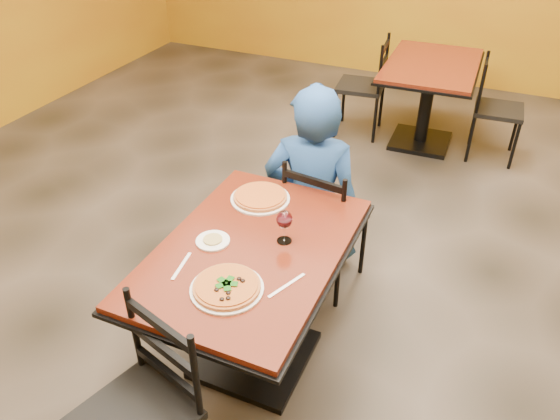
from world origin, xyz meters
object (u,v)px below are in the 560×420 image
at_px(plate_far, 260,199).
at_px(side_plate, 213,241).
at_px(diner, 313,179).
at_px(pizza_far, 260,196).
at_px(plate_main, 227,289).
at_px(wine_glass, 284,225).
at_px(chair_main_far, 326,222).
at_px(chair_second_left, 361,86).
at_px(table_second, 429,86).
at_px(pizza_main, 227,286).
at_px(chair_second_right, 499,110).
at_px(table_main, 252,279).

relative_size(plate_far, side_plate, 1.94).
height_order(diner, pizza_far, diner).
bearing_deg(plate_main, plate_far, 104.12).
bearing_deg(wine_glass, chair_main_far, 90.84).
distance_m(chair_second_left, pizza_far, 2.51).
distance_m(table_second, wine_glass, 2.78).
height_order(chair_second_left, plate_far, chair_second_left).
bearing_deg(chair_second_left, table_second, 83.76).
bearing_deg(wine_glass, pizza_far, 133.04).
height_order(diner, pizza_main, diner).
xyz_separation_m(chair_second_right, pizza_main, (-0.85, -3.16, 0.34)).
relative_size(pizza_main, pizza_far, 1.01).
bearing_deg(chair_second_right, table_second, 86.55).
distance_m(chair_main_far, chair_second_right, 2.25).
relative_size(diner, wine_glass, 6.72).
distance_m(diner, side_plate, 0.97).
distance_m(table_second, diner, 1.98).
bearing_deg(wine_glass, chair_second_right, 74.51).
distance_m(chair_second_left, plate_main, 3.19).
bearing_deg(plate_far, plate_main, -75.88).
distance_m(table_main, side_plate, 0.27).
xyz_separation_m(table_second, pizza_far, (-0.42, -2.48, 0.22)).
height_order(pizza_main, wine_glass, wine_glass).
xyz_separation_m(chair_main_far, pizza_far, (-0.25, -0.37, 0.33)).
relative_size(table_main, pizza_far, 4.39).
bearing_deg(side_plate, diner, 81.58).
distance_m(table_second, pizza_far, 2.53).
bearing_deg(chair_main_far, plate_far, 63.35).
relative_size(table_main, side_plate, 7.69).
xyz_separation_m(pizza_main, plate_far, (-0.17, 0.68, -0.02)).
height_order(chair_second_right, plate_main, chair_second_right).
xyz_separation_m(chair_second_left, plate_main, (0.35, -3.16, 0.31)).
height_order(table_second, pizza_main, pizza_main).
bearing_deg(pizza_main, plate_main, 0.00).
bearing_deg(side_plate, pizza_far, 83.59).
distance_m(plate_far, side_plate, 0.42).
bearing_deg(plate_main, pizza_main, 0.00).
xyz_separation_m(chair_main_far, chair_second_right, (0.77, 2.12, -0.01)).
xyz_separation_m(plate_far, pizza_far, (0.00, 0.00, 0.02)).
relative_size(table_main, chair_main_far, 1.40).
bearing_deg(chair_second_left, chair_second_right, 83.76).
xyz_separation_m(table_second, side_plate, (-0.46, -2.90, 0.20)).
height_order(chair_main_far, diner, diner).
relative_size(chair_main_far, plate_main, 2.83).
relative_size(chair_second_right, wine_glass, 4.78).
distance_m(table_main, pizza_far, 0.46).
height_order(table_second, plate_far, plate_far).
height_order(diner, side_plate, diner).
bearing_deg(plate_main, wine_glass, 78.03).
bearing_deg(pizza_main, wine_glass, 78.03).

